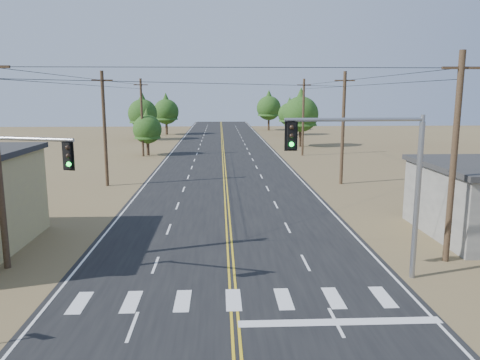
{
  "coord_description": "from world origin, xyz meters",
  "views": [
    {
      "loc": [
        -0.5,
        -9.3,
        8.03
      ],
      "look_at": [
        0.58,
        15.28,
        3.5
      ],
      "focal_mm": 35.0,
      "sensor_mm": 36.0,
      "label": 1
    }
  ],
  "objects": [
    {
      "name": "utility_pole_left_far",
      "position": [
        -10.5,
        52.0,
        5.12
      ],
      "size": [
        1.8,
        0.3,
        10.0
      ],
      "color": "#4C3826",
      "rests_on": "ground"
    },
    {
      "name": "tree_right_mid",
      "position": [
        13.38,
        83.41,
        4.58
      ],
      "size": [
        4.5,
        4.5,
        7.49
      ],
      "color": "#3F2D1E",
      "rests_on": "ground"
    },
    {
      "name": "utility_pole_right_mid",
      "position": [
        10.5,
        32.0,
        5.12
      ],
      "size": [
        1.8,
        0.3,
        10.0
      ],
      "color": "#4C3826",
      "rests_on": "ground"
    },
    {
      "name": "road",
      "position": [
        0.0,
        30.0,
        0.01
      ],
      "size": [
        15.0,
        200.0,
        0.02
      ],
      "primitive_type": "cube",
      "color": "black",
      "rests_on": "ground"
    },
    {
      "name": "tree_right_near",
      "position": [
        11.99,
        62.58,
        5.55
      ],
      "size": [
        5.45,
        5.45,
        9.08
      ],
      "color": "#3F2D1E",
      "rests_on": "ground"
    },
    {
      "name": "tree_left_far",
      "position": [
        -11.09,
        85.29,
        5.1
      ],
      "size": [
        5.01,
        5.01,
        8.35
      ],
      "color": "#3F2D1E",
      "rests_on": "ground"
    },
    {
      "name": "utility_pole_left_mid",
      "position": [
        -10.5,
        32.0,
        5.12
      ],
      "size": [
        1.8,
        0.3,
        10.0
      ],
      "color": "#4C3826",
      "rests_on": "ground"
    },
    {
      "name": "tree_left_near",
      "position": [
        -10.01,
        53.0,
        3.85
      ],
      "size": [
        3.78,
        3.78,
        6.3
      ],
      "color": "#3F2D1E",
      "rests_on": "ground"
    },
    {
      "name": "tree_left_mid",
      "position": [
        -14.0,
        74.41,
        5.18
      ],
      "size": [
        5.08,
        5.08,
        8.47
      ],
      "color": "#3F2D1E",
      "rests_on": "ground"
    },
    {
      "name": "utility_pole_right_near",
      "position": [
        10.5,
        12.0,
        5.12
      ],
      "size": [
        1.8,
        0.3,
        10.0
      ],
      "color": "#4C3826",
      "rests_on": "ground"
    },
    {
      "name": "utility_pole_right_far",
      "position": [
        10.5,
        52.0,
        5.12
      ],
      "size": [
        1.8,
        0.3,
        10.0
      ],
      "color": "#4C3826",
      "rests_on": "ground"
    },
    {
      "name": "signal_mast_right",
      "position": [
        6.29,
        9.94,
        4.86
      ],
      "size": [
        5.97,
        0.58,
        7.19
      ],
      "rotation": [
        0.0,
        0.0,
        0.03
      ],
      "color": "gray",
      "rests_on": "ground"
    },
    {
      "name": "tree_right_far",
      "position": [
        10.59,
        96.05,
        5.52
      ],
      "size": [
        5.41,
        5.41,
        9.02
      ],
      "color": "#3F2D1E",
      "rests_on": "ground"
    }
  ]
}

